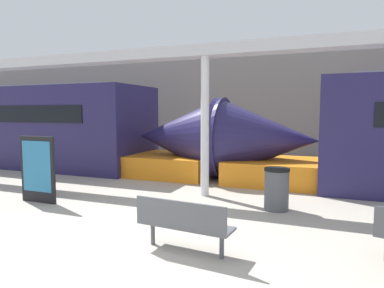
{
  "coord_description": "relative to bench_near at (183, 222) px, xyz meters",
  "views": [
    {
      "loc": [
        2.85,
        -3.78,
        2.16
      ],
      "look_at": [
        -0.15,
        3.77,
        1.4
      ],
      "focal_mm": 32.0,
      "sensor_mm": 36.0,
      "label": 1
    }
  ],
  "objects": [
    {
      "name": "bench_near",
      "position": [
        0.0,
        0.0,
        0.0
      ],
      "size": [
        1.55,
        0.58,
        0.84
      ],
      "rotation": [
        0.0,
        0.0,
        -0.09
      ],
      "color": "#4C4F54",
      "rests_on": "ground_plane"
    },
    {
      "name": "support_column_near",
      "position": [
        -0.92,
        3.57,
        1.28
      ],
      "size": [
        0.21,
        0.21,
        3.54
      ],
      "primitive_type": "cylinder",
      "color": "silver",
      "rests_on": "ground_plane"
    },
    {
      "name": "canopy_beam",
      "position": [
        -0.92,
        3.57,
        3.18
      ],
      "size": [
        28.0,
        0.6,
        0.28
      ],
      "primitive_type": "cube",
      "color": "#B7B7BC",
      "rests_on": "support_column_near"
    },
    {
      "name": "poster_board",
      "position": [
        -4.39,
        1.46,
        0.31
      ],
      "size": [
        1.0,
        0.07,
        1.59
      ],
      "color": "black",
      "rests_on": "ground_plane"
    },
    {
      "name": "ground_plane",
      "position": [
        -0.85,
        -0.89,
        -0.49
      ],
      "size": [
        60.0,
        60.0,
        0.0
      ],
      "primitive_type": "plane",
      "color": "#A8A093"
    },
    {
      "name": "trash_bin",
      "position": [
        1.0,
        2.91,
        -0.02
      ],
      "size": [
        0.56,
        0.56,
        0.93
      ],
      "color": "#4C4F54",
      "rests_on": "ground_plane"
    },
    {
      "name": "station_wall",
      "position": [
        -0.85,
        11.16,
        2.01
      ],
      "size": [
        56.0,
        0.2,
        5.0
      ],
      "primitive_type": "cube",
      "color": "gray",
      "rests_on": "ground_plane"
    }
  ]
}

